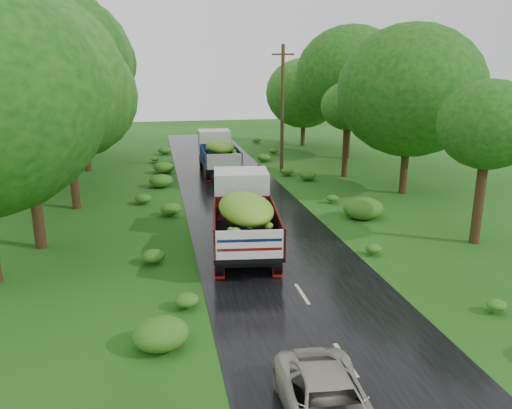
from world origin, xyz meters
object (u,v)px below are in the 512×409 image
object	(u,v)px
truck_near	(244,211)
car	(329,406)
truck_far	(218,151)
utility_pole	(282,108)

from	to	relation	value
truck_near	car	distance (m)	11.16
truck_far	utility_pole	xyz separation A→B (m)	(4.53, -0.75, 2.97)
car	utility_pole	size ratio (longest dim) A/B	0.45
truck_near	utility_pole	size ratio (longest dim) A/B	0.81
truck_near	utility_pole	distance (m)	16.04
truck_far	truck_near	bearing A→B (deg)	-92.75
truck_near	truck_far	distance (m)	15.60
truck_far	utility_pole	bearing A→B (deg)	-8.97
truck_far	car	distance (m)	26.71
car	truck_far	bearing A→B (deg)	91.95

